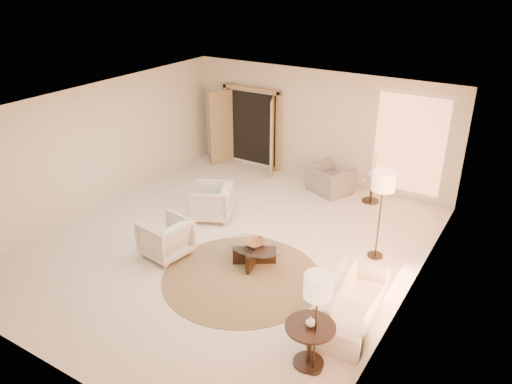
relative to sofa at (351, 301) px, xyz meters
The scene contains 18 objects.
room 3.20m from the sofa, 164.61° to the left, with size 7.04×8.04×2.83m.
windows_right 1.49m from the sofa, 58.52° to the left, with size 0.10×6.40×2.40m, color #F49761, non-canonical shape.
window_back_corner 4.90m from the sofa, 97.20° to the left, with size 1.70×0.10×2.40m, color #F49761, non-canonical shape.
curtains_right 2.12m from the sofa, 74.46° to the left, with size 0.06×5.20×2.60m, color beige, non-canonical shape.
french_doors 6.70m from the sofa, 136.12° to the left, with size 1.95×0.66×2.16m.
area_rug 2.07m from the sofa, behind, with size 2.85×2.85×0.01m, color #473822.
sofa is the anchor object (origin of this frame).
armchair_left 4.18m from the sofa, 157.92° to the left, with size 0.82×0.77×0.84m, color silver.
armchair_right 3.70m from the sofa, behind, with size 0.81×0.76×0.83m, color silver.
accent_chair 4.73m from the sofa, 118.42° to the left, with size 0.99×0.65×0.87m, color gray.
coffee_table 2.15m from the sofa, 166.94° to the left, with size 1.39×1.39×0.39m.
end_table 1.29m from the sofa, 94.70° to the right, with size 0.70×0.70×0.66m.
side_table 4.36m from the sofa, 105.74° to the left, with size 0.52×0.52×0.60m.
floor_lamp_near 2.29m from the sofa, 97.81° to the left, with size 0.43×0.43×1.76m.
floor_lamp_far 1.69m from the sofa, 90.00° to the right, with size 0.38×0.38×1.55m.
bowl 2.16m from the sofa, 166.94° to the left, with size 0.37×0.37×0.09m, color brown.
end_vase 1.35m from the sofa, 94.70° to the right, with size 0.15×0.15×0.15m, color white.
side_vase 4.38m from the sofa, 105.74° to the left, with size 0.26×0.26×0.27m, color white.
Camera 1 is at (4.98, -7.01, 5.14)m, focal length 35.00 mm.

